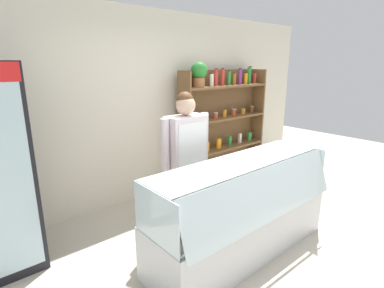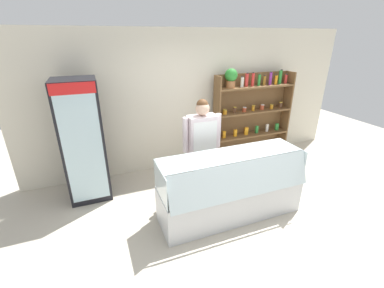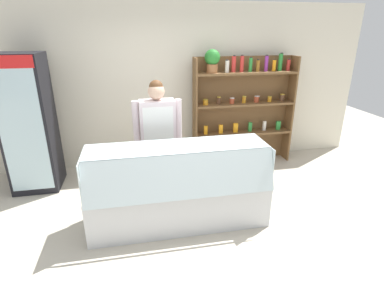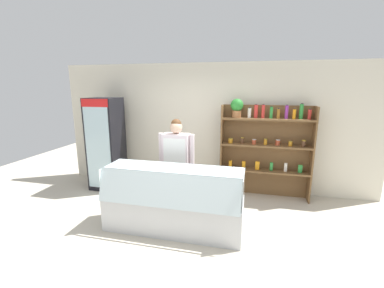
% 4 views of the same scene
% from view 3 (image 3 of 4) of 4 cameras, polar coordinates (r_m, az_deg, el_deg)
% --- Properties ---
extents(ground_plane, '(12.00, 12.00, 0.00)m').
position_cam_3_polar(ground_plane, '(3.85, 1.62, -15.09)').
color(ground_plane, beige).
extents(back_wall, '(6.80, 0.10, 2.70)m').
position_cam_3_polar(back_wall, '(5.23, -3.38, 10.81)').
color(back_wall, silver).
rests_on(back_wall, ground).
extents(drinks_fridge, '(0.64, 0.63, 1.98)m').
position_cam_3_polar(drinks_fridge, '(4.91, -28.62, 3.29)').
color(drinks_fridge, black).
rests_on(drinks_fridge, ground).
extents(shelving_unit, '(1.76, 0.29, 1.98)m').
position_cam_3_polar(shelving_unit, '(5.26, 9.20, 7.92)').
color(shelving_unit, brown).
rests_on(shelving_unit, ground).
extents(deli_display_case, '(2.14, 0.72, 1.01)m').
position_cam_3_polar(deli_display_case, '(3.74, -2.63, -10.57)').
color(deli_display_case, silver).
rests_on(deli_display_case, ground).
extents(shop_clerk, '(0.66, 0.25, 1.67)m').
position_cam_3_polar(shop_clerk, '(4.08, -6.50, 2.62)').
color(shop_clerk, '#4C4233').
rests_on(shop_clerk, ground).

